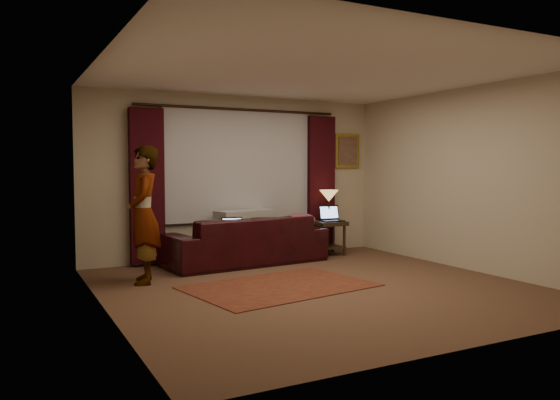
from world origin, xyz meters
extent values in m
cube|color=brown|center=(0.00, 0.00, -0.01)|extent=(5.00, 5.00, 0.01)
cube|color=silver|center=(0.00, 0.00, 2.60)|extent=(5.00, 5.00, 0.02)
cube|color=#BEB097|center=(0.00, 2.50, 1.30)|extent=(5.00, 0.02, 2.60)
cube|color=#BEB097|center=(0.00, -2.50, 1.30)|extent=(5.00, 0.02, 2.60)
cube|color=#BEB097|center=(-2.50, 0.00, 1.30)|extent=(0.02, 5.00, 2.60)
cube|color=#BEB097|center=(2.50, 0.00, 1.30)|extent=(0.02, 5.00, 2.60)
cube|color=#A8A7AF|center=(0.00, 2.44, 1.50)|extent=(2.50, 0.05, 1.80)
cube|color=black|center=(-1.50, 2.39, 1.18)|extent=(0.50, 0.14, 2.30)
cube|color=black|center=(1.50, 2.39, 1.18)|extent=(0.50, 0.14, 2.30)
cylinder|color=black|center=(0.00, 2.39, 2.38)|extent=(0.04, 0.04, 3.40)
cube|color=gold|center=(2.10, 2.47, 1.75)|extent=(0.50, 0.04, 0.60)
imported|color=black|center=(-0.14, 1.89, 0.50)|extent=(2.56, 1.30, 1.00)
cube|color=#9C9B95|center=(-0.03, 2.16, 1.00)|extent=(1.00, 0.56, 0.11)
ellipsoid|color=brown|center=(0.75, 1.81, 0.62)|extent=(0.60, 0.48, 0.24)
cube|color=#602B1B|center=(-0.40, 0.23, 0.01)|extent=(2.40, 1.80, 0.01)
cube|color=black|center=(1.43, 2.00, 0.28)|extent=(0.51, 0.51, 0.57)
imported|color=#9C9B95|center=(-1.83, 1.21, 0.87)|extent=(0.61, 0.61, 1.74)
camera|label=1|loc=(-3.43, -5.66, 1.48)|focal=35.00mm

